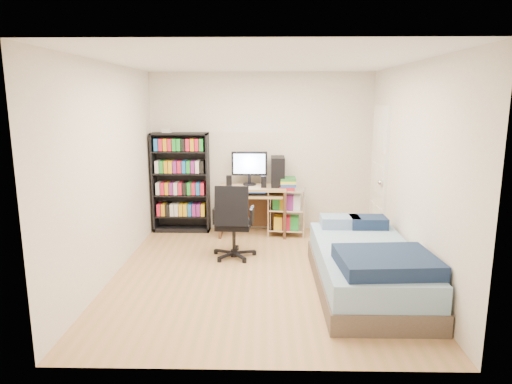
{
  "coord_description": "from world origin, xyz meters",
  "views": [
    {
      "loc": [
        0.07,
        -5.23,
        2.09
      ],
      "look_at": [
        -0.05,
        0.4,
        0.94
      ],
      "focal_mm": 32.0,
      "sensor_mm": 36.0,
      "label": 1
    }
  ],
  "objects_px": {
    "media_shelf": "(181,181)",
    "computer_desk": "(259,190)",
    "office_chair": "(234,235)",
    "bed": "(367,267)"
  },
  "relations": [
    {
      "from": "media_shelf",
      "to": "computer_desk",
      "type": "height_order",
      "value": "media_shelf"
    },
    {
      "from": "computer_desk",
      "to": "office_chair",
      "type": "relative_size",
      "value": 1.28
    },
    {
      "from": "media_shelf",
      "to": "computer_desk",
      "type": "xyz_separation_m",
      "value": [
        1.24,
        -0.12,
        -0.11
      ]
    },
    {
      "from": "computer_desk",
      "to": "bed",
      "type": "bearing_deg",
      "value": -60.55
    },
    {
      "from": "computer_desk",
      "to": "bed",
      "type": "distance_m",
      "value": 2.52
    },
    {
      "from": "media_shelf",
      "to": "computer_desk",
      "type": "distance_m",
      "value": 1.25
    },
    {
      "from": "office_chair",
      "to": "bed",
      "type": "relative_size",
      "value": 0.47
    },
    {
      "from": "bed",
      "to": "computer_desk",
      "type": "bearing_deg",
      "value": 119.45
    },
    {
      "from": "bed",
      "to": "media_shelf",
      "type": "bearing_deg",
      "value": 137.21
    },
    {
      "from": "media_shelf",
      "to": "office_chair",
      "type": "distance_m",
      "value": 1.63
    }
  ]
}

